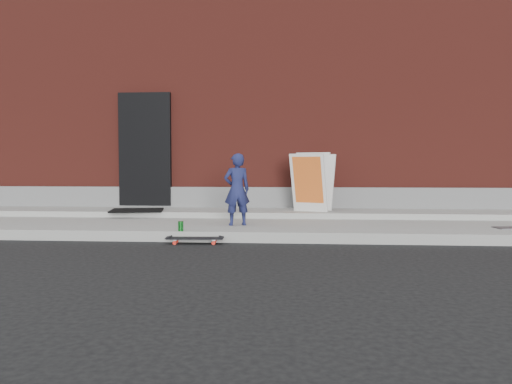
# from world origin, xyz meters

# --- Properties ---
(ground) EXTENTS (80.00, 80.00, 0.00)m
(ground) POSITION_xyz_m (0.00, 0.00, 0.00)
(ground) COLOR black
(ground) RESTS_ON ground
(sidewalk) EXTENTS (20.00, 3.00, 0.15)m
(sidewalk) POSITION_xyz_m (0.00, 1.50, 0.07)
(sidewalk) COLOR gray
(sidewalk) RESTS_ON ground
(apron) EXTENTS (20.00, 1.20, 0.10)m
(apron) POSITION_xyz_m (0.00, 2.40, 0.20)
(apron) COLOR gray
(apron) RESTS_ON sidewalk
(building) EXTENTS (20.00, 8.10, 5.00)m
(building) POSITION_xyz_m (-0.00, 6.99, 2.50)
(building) COLOR #5D2019
(building) RESTS_ON ground
(child) EXTENTS (0.47, 0.38, 1.11)m
(child) POSITION_xyz_m (-0.50, 0.80, 0.71)
(child) COLOR #1A1E49
(child) RESTS_ON sidewalk
(skateboard) EXTENTS (0.78, 0.25, 0.09)m
(skateboard) POSITION_xyz_m (-0.98, -0.13, 0.07)
(skateboard) COLOR red
(skateboard) RESTS_ON ground
(pizza_sign) EXTENTS (0.87, 0.94, 1.06)m
(pizza_sign) POSITION_xyz_m (0.71, 2.26, 0.78)
(pizza_sign) COLOR silver
(pizza_sign) RESTS_ON apron
(soda_can) EXTENTS (0.08, 0.08, 0.14)m
(soda_can) POSITION_xyz_m (-1.21, 0.05, 0.22)
(soda_can) COLOR #198127
(soda_can) RESTS_ON sidewalk
(doormat) EXTENTS (1.05, 0.92, 0.03)m
(doormat) POSITION_xyz_m (-2.47, 2.00, 0.26)
(doormat) COLOR black
(doormat) RESTS_ON apron
(utility_plate) EXTENTS (0.47, 0.34, 0.01)m
(utility_plate) POSITION_xyz_m (3.57, 0.73, 0.16)
(utility_plate) COLOR #535458
(utility_plate) RESTS_ON sidewalk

